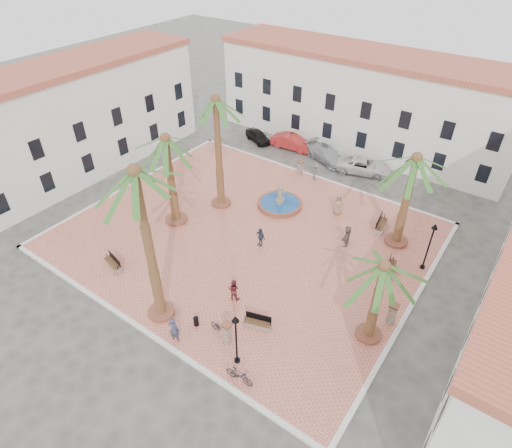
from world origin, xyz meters
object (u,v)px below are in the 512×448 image
Objects in this scene: pedestrian_north at (315,172)px; car_silver at (326,154)px; palm_ne at (414,169)px; litter_bin at (196,321)px; cyclist_a at (174,329)px; palm_nw at (216,111)px; bench_e at (391,269)px; palm_s at (137,188)px; lamppost_s at (236,332)px; bollard_e at (392,313)px; car_red at (292,142)px; bollard_n at (300,168)px; bicycle_a at (220,328)px; lamppost_e at (431,239)px; pedestrian_fountain_a at (338,204)px; car_white at (364,166)px; bollard_se at (227,332)px; palm_e at (382,277)px; cyclist_b at (234,289)px; pedestrian_east at (347,236)px; palm_sw at (167,150)px; fountain at (280,203)px; car_black at (258,136)px; bench_ne at (381,226)px; bench_se at (258,324)px; bench_s at (113,264)px; pedestrian_fountain_b at (260,237)px; bicycle_b at (239,375)px.

pedestrian_north is 0.33× the size of car_silver.
litter_bin is (-6.95, -14.76, -5.97)m from palm_ne.
cyclist_a reaches higher than litter_bin.
palm_nw is 5.15× the size of bench_e.
palm_nw is at bearing 111.96° from palm_s.
lamppost_s is 9.83m from bollard_e.
car_silver is (4.18, -0.28, -0.03)m from car_red.
litter_bin is at bearing -150.12° from car_silver.
bollard_n reaches higher than bicycle_a.
pedestrian_fountain_a is (-7.88, 2.42, -1.68)m from lamppost_e.
cyclist_a reaches higher than car_white.
bollard_se is 0.78× the size of pedestrian_fountain_a.
pedestrian_north reaches higher than car_silver.
palm_nw is 12.22m from pedestrian_fountain_a.
palm_e is 1.57× the size of lamppost_s.
cyclist_b is at bearing 80.74° from litter_bin.
bollard_n is 0.81× the size of pedestrian_north.
pedestrian_east reaches higher than litter_bin.
palm_e is 1.19× the size of car_silver.
cyclist_a reaches higher than pedestrian_north.
palm_sw reaches higher than car_white.
car_silver is at bearing -99.06° from car_red.
car_black is at bearing 133.59° from fountain.
palm_sw is at bearing 113.34° from bench_ne.
palm_s is (0.47, -14.29, 8.95)m from fountain.
palm_e is 20.30m from car_white.
bench_se is 0.39× the size of car_red.
palm_sw is 9.00m from bench_s.
fountain is 14.09m from bollard_e.
litter_bin is (7.09, -11.08, -7.95)m from palm_nw.
pedestrian_east is (-5.51, 5.19, 0.04)m from bollard_e.
car_red is at bearing 116.34° from fountain.
cyclist_a is 1.08× the size of pedestrian_east.
bollard_e is 0.32× the size of car_silver.
palm_ne reaches higher than bench_ne.
pedestrian_fountain_b reaches higher than bollard_n.
bench_se is 2.13m from bollard_se.
bench_s is at bearing -136.75° from palm_ne.
pedestrian_fountain_a is (10.17, 8.40, -5.40)m from palm_sw.
palm_ne is 13.27m from bollard_n.
fountain reaches higher than litter_bin.
bollard_n is (4.02, 18.80, 0.43)m from bench_s.
pedestrian_fountain_a is 12.47m from car_red.
lamppost_s is 16.31m from pedestrian_fountain_a.
fountain reaches higher than cyclist_b.
bollard_se is (9.38, -10.92, -7.50)m from palm_nw.
palm_s is 1.80× the size of palm_e.
bench_e is 12.52m from bollard_se.
bench_e is 1.23× the size of bicycle_a.
bicycle_b is (0.86, -0.92, -2.04)m from lamppost_s.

